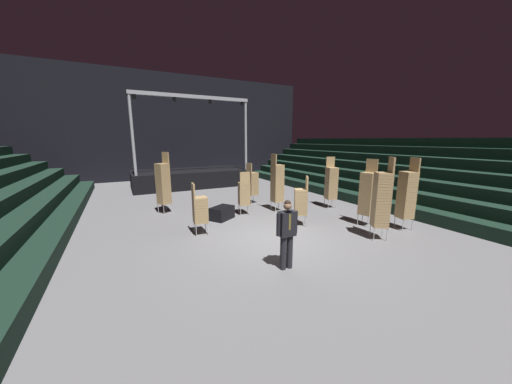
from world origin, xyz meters
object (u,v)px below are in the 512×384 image
object	(u,v)px
stage_riser	(191,177)
chair_stack_mid_left	(244,193)
chair_stack_mid_centre	(252,183)
chair_stack_front_left	(367,193)
chair_stack_front_right	(301,201)
equipment_road_case	(222,213)
chair_stack_mid_right	(200,209)
chair_stack_rear_right	(277,183)
chair_stack_rear_left	(407,194)
chair_stack_aisle_left	(382,199)
chair_stack_aisle_right	(163,183)
chair_stack_rear_centre	(331,183)
man_with_tie	(287,231)

from	to	relation	value
stage_riser	chair_stack_mid_left	bearing A→B (deg)	-87.81
chair_stack_mid_left	chair_stack_mid_centre	size ratio (longest dim) A/B	0.91
chair_stack_front_left	chair_stack_mid_left	size ratio (longest dim) A/B	1.33
chair_stack_front_right	equipment_road_case	bearing A→B (deg)	81.05
chair_stack_mid_right	chair_stack_front_right	bearing A→B (deg)	82.35
chair_stack_mid_left	chair_stack_rear_right	size ratio (longest dim) A/B	0.73
stage_riser	chair_stack_mid_left	world-z (taller)	stage_riser
chair_stack_rear_right	chair_stack_front_left	bearing A→B (deg)	29.93
chair_stack_rear_left	chair_stack_aisle_left	distance (m)	1.58
chair_stack_mid_centre	chair_stack_aisle_right	world-z (taller)	chair_stack_aisle_right
equipment_road_case	chair_stack_front_right	bearing A→B (deg)	-40.68
chair_stack_aisle_left	chair_stack_front_left	bearing A→B (deg)	0.45
chair_stack_rear_right	chair_stack_aisle_left	distance (m)	4.46
chair_stack_mid_right	chair_stack_front_left	bearing A→B (deg)	76.40
chair_stack_mid_left	chair_stack_mid_right	distance (m)	2.72
chair_stack_rear_left	chair_stack_aisle_right	distance (m)	9.26
chair_stack_mid_right	chair_stack_rear_left	xyz separation A→B (m)	(6.43, -2.75, 0.38)
chair_stack_front_right	equipment_road_case	size ratio (longest dim) A/B	1.99
chair_stack_rear_left	chair_stack_front_right	bearing A→B (deg)	69.67
chair_stack_mid_right	stage_riser	bearing A→B (deg)	172.50
chair_stack_front_left	chair_stack_aisle_left	size ratio (longest dim) A/B	0.93
chair_stack_rear_right	chair_stack_rear_centre	world-z (taller)	chair_stack_rear_right
chair_stack_aisle_left	chair_stack_rear_right	bearing A→B (deg)	47.33
chair_stack_mid_left	chair_stack_aisle_right	bearing A→B (deg)	161.62
chair_stack_mid_centre	chair_stack_aisle_right	size ratio (longest dim) A/B	0.77
chair_stack_mid_right	chair_stack_rear_centre	size ratio (longest dim) A/B	0.74
chair_stack_mid_right	chair_stack_rear_left	distance (m)	7.00
chair_stack_rear_right	chair_stack_aisle_right	distance (m)	4.81
chair_stack_rear_right	chair_stack_front_right	bearing A→B (deg)	-7.75
chair_stack_mid_left	chair_stack_mid_right	world-z (taller)	chair_stack_mid_left
chair_stack_rear_right	chair_stack_mid_centre	bearing A→B (deg)	-169.18
chair_stack_mid_left	chair_stack_rear_left	distance (m)	5.95
man_with_tie	chair_stack_mid_centre	size ratio (longest dim) A/B	0.86
chair_stack_front_left	chair_stack_aisle_left	bearing A→B (deg)	130.80
chair_stack_rear_left	chair_stack_rear_right	xyz separation A→B (m)	(-2.63, 4.11, 0.00)
man_with_tie	chair_stack_front_left	size ratio (longest dim) A/B	0.71
chair_stack_rear_left	chair_stack_aisle_left	xyz separation A→B (m)	(-1.57, -0.22, 0.04)
chair_stack_mid_right	equipment_road_case	world-z (taller)	chair_stack_mid_right
chair_stack_aisle_right	equipment_road_case	world-z (taller)	chair_stack_aisle_right
chair_stack_rear_right	chair_stack_aisle_right	xyz separation A→B (m)	(-4.43, 1.88, 0.04)
chair_stack_front_right	chair_stack_rear_left	world-z (taller)	chair_stack_rear_left
chair_stack_rear_left	equipment_road_case	bearing A→B (deg)	66.74
chair_stack_mid_left	chair_stack_rear_right	bearing A→B (deg)	7.48
chair_stack_rear_right	chair_stack_aisle_right	world-z (taller)	chair_stack_aisle_right
chair_stack_rear_left	equipment_road_case	distance (m)	6.64
man_with_tie	chair_stack_aisle_left	world-z (taller)	chair_stack_aisle_left
stage_riser	chair_stack_front_right	world-z (taller)	stage_riser
man_with_tie	chair_stack_mid_left	world-z (taller)	chair_stack_mid_left
chair_stack_rear_right	equipment_road_case	world-z (taller)	chair_stack_rear_right
stage_riser	man_with_tie	distance (m)	12.58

